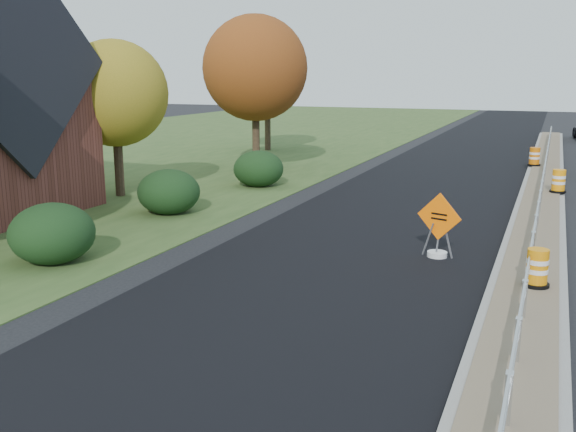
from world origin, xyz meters
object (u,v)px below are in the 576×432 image
at_px(barrel_median_near, 537,269).
at_px(barrel_median_far, 534,157).
at_px(caution_sign, 438,241).
at_px(barrel_median_mid, 559,182).

distance_m(barrel_median_near, barrel_median_far, 19.46).
bearing_deg(caution_sign, barrel_median_far, 102.30).
bearing_deg(barrel_median_far, barrel_median_near, -87.90).
xyz_separation_m(barrel_median_mid, barrel_median_far, (-1.10, 7.42, 0.01)).
bearing_deg(barrel_median_near, barrel_median_mid, 88.16).
xyz_separation_m(caution_sign, barrel_median_near, (2.43, -2.22, 0.19)).
relative_size(caution_sign, barrel_median_far, 1.90).
distance_m(caution_sign, barrel_median_mid, 10.21).
relative_size(barrel_median_near, barrel_median_far, 0.91).
height_order(barrel_median_near, barrel_median_mid, barrel_median_mid).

